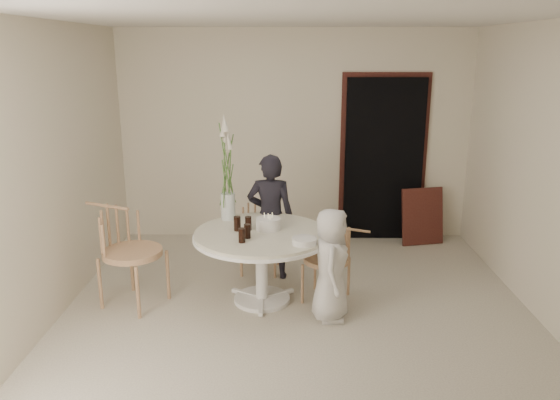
{
  "coord_description": "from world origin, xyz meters",
  "views": [
    {
      "loc": [
        -0.11,
        -4.76,
        2.45
      ],
      "look_at": [
        -0.17,
        0.3,
        1.04
      ],
      "focal_mm": 35.0,
      "sensor_mm": 36.0,
      "label": 1
    }
  ],
  "objects_px": {
    "table": "(261,243)",
    "flower_vase": "(227,176)",
    "girl": "(270,217)",
    "chair_far": "(261,224)",
    "chair_left": "(120,240)",
    "chair_right": "(337,253)",
    "boy": "(331,265)",
    "birthday_cake": "(268,224)"
  },
  "relations": [
    {
      "from": "table",
      "to": "flower_vase",
      "type": "distance_m",
      "value": 0.79
    },
    {
      "from": "table",
      "to": "girl",
      "type": "distance_m",
      "value": 0.63
    },
    {
      "from": "chair_far",
      "to": "chair_left",
      "type": "relative_size",
      "value": 0.81
    },
    {
      "from": "chair_right",
      "to": "boy",
      "type": "xyz_separation_m",
      "value": [
        -0.09,
        -0.36,
        0.02
      ]
    },
    {
      "from": "flower_vase",
      "to": "chair_left",
      "type": "bearing_deg",
      "value": -157.32
    },
    {
      "from": "girl",
      "to": "birthday_cake",
      "type": "height_order",
      "value": "girl"
    },
    {
      "from": "flower_vase",
      "to": "table",
      "type": "bearing_deg",
      "value": -48.44
    },
    {
      "from": "chair_far",
      "to": "chair_right",
      "type": "height_order",
      "value": "chair_far"
    },
    {
      "from": "girl",
      "to": "birthday_cake",
      "type": "bearing_deg",
      "value": 92.63
    },
    {
      "from": "table",
      "to": "chair_right",
      "type": "distance_m",
      "value": 0.75
    },
    {
      "from": "girl",
      "to": "boy",
      "type": "xyz_separation_m",
      "value": [
        0.58,
        -0.98,
        -0.15
      ]
    },
    {
      "from": "boy",
      "to": "girl",
      "type": "bearing_deg",
      "value": 35.31
    },
    {
      "from": "chair_left",
      "to": "flower_vase",
      "type": "height_order",
      "value": "flower_vase"
    },
    {
      "from": "table",
      "to": "chair_far",
      "type": "relative_size",
      "value": 1.64
    },
    {
      "from": "chair_left",
      "to": "flower_vase",
      "type": "bearing_deg",
      "value": -42.47
    },
    {
      "from": "chair_right",
      "to": "chair_left",
      "type": "relative_size",
      "value": 0.79
    },
    {
      "from": "girl",
      "to": "flower_vase",
      "type": "bearing_deg",
      "value": 29.2
    },
    {
      "from": "table",
      "to": "flower_vase",
      "type": "xyz_separation_m",
      "value": [
        -0.36,
        0.41,
        0.57
      ]
    },
    {
      "from": "chair_left",
      "to": "birthday_cake",
      "type": "relative_size",
      "value": 4.14
    },
    {
      "from": "table",
      "to": "chair_right",
      "type": "height_order",
      "value": "chair_right"
    },
    {
      "from": "chair_far",
      "to": "boy",
      "type": "bearing_deg",
      "value": -56.01
    },
    {
      "from": "chair_far",
      "to": "chair_left",
      "type": "distance_m",
      "value": 1.61
    },
    {
      "from": "chair_far",
      "to": "girl",
      "type": "relative_size",
      "value": 0.59
    },
    {
      "from": "chair_left",
      "to": "girl",
      "type": "relative_size",
      "value": 0.72
    },
    {
      "from": "chair_far",
      "to": "chair_left",
      "type": "xyz_separation_m",
      "value": [
        -1.33,
        -0.9,
        0.12
      ]
    },
    {
      "from": "table",
      "to": "girl",
      "type": "xyz_separation_m",
      "value": [
        0.07,
        0.62,
        0.07
      ]
    },
    {
      "from": "chair_left",
      "to": "table",
      "type": "bearing_deg",
      "value": -64.51
    },
    {
      "from": "chair_right",
      "to": "flower_vase",
      "type": "relative_size",
      "value": 0.72
    },
    {
      "from": "boy",
      "to": "chair_far",
      "type": "bearing_deg",
      "value": 33.69
    },
    {
      "from": "chair_right",
      "to": "girl",
      "type": "bearing_deg",
      "value": -109.41
    },
    {
      "from": "chair_left",
      "to": "boy",
      "type": "distance_m",
      "value": 2.06
    },
    {
      "from": "chair_right",
      "to": "girl",
      "type": "distance_m",
      "value": 0.93
    },
    {
      "from": "girl",
      "to": "boy",
      "type": "relative_size",
      "value": 1.29
    },
    {
      "from": "birthday_cake",
      "to": "boy",
      "type": "bearing_deg",
      "value": -36.5
    },
    {
      "from": "chair_right",
      "to": "flower_vase",
      "type": "bearing_deg",
      "value": -87.09
    },
    {
      "from": "boy",
      "to": "flower_vase",
      "type": "height_order",
      "value": "flower_vase"
    },
    {
      "from": "chair_far",
      "to": "table",
      "type": "bearing_deg",
      "value": -82.41
    },
    {
      "from": "table",
      "to": "flower_vase",
      "type": "relative_size",
      "value": 1.21
    },
    {
      "from": "girl",
      "to": "flower_vase",
      "type": "height_order",
      "value": "flower_vase"
    },
    {
      "from": "chair_left",
      "to": "birthday_cake",
      "type": "bearing_deg",
      "value": -61.52
    },
    {
      "from": "table",
      "to": "boy",
      "type": "xyz_separation_m",
      "value": [
        0.65,
        -0.36,
        -0.08
      ]
    },
    {
      "from": "chair_far",
      "to": "girl",
      "type": "bearing_deg",
      "value": -62.33
    }
  ]
}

